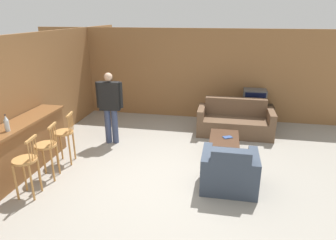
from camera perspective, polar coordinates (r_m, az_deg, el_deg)
The scene contains 15 objects.
ground_plane at distance 5.90m, azimuth -0.59°, elevation -10.72°, with size 24.00×24.00×0.00m, color gray.
wall_back at distance 8.90m, azimuth 4.16°, elevation 8.70°, with size 9.40×0.08×2.60m.
wall_left at distance 7.76m, azimuth -21.92°, elevation 5.71°, with size 0.08×8.70×2.60m.
bar_counter at distance 6.44m, azimuth -26.76°, elevation -5.15°, with size 0.55×2.72×1.01m.
bar_chair_near at distance 5.59m, azimuth -25.38°, elevation -7.72°, with size 0.44×0.44×1.08m.
bar_chair_mid at distance 6.04m, azimuth -22.06°, elevation -5.20°, with size 0.46×0.46×1.08m.
bar_chair_far at distance 6.54m, azimuth -19.09°, elevation -2.93°, with size 0.46×0.46×1.08m.
couch_far at distance 7.96m, azimuth 12.61°, elevation -0.38°, with size 1.90×0.86×0.90m.
armchair_near at distance 5.49m, azimuth 11.57°, elevation -9.76°, with size 0.98×0.81×0.87m.
coffee_table at distance 6.70m, azimuth 10.65°, elevation -3.76°, with size 0.63×1.00×0.42m.
tv_unit at distance 8.78m, azimuth 15.84°, elevation 0.98°, with size 1.08×0.49×0.57m.
tv at distance 8.64m, azimuth 16.15°, elevation 4.16°, with size 0.62×0.44×0.45m.
bottle at distance 5.97m, azimuth -28.40°, elevation -0.59°, with size 0.08×0.08×0.31m.
book_on_table at distance 6.67m, azimuth 11.27°, elevation -3.24°, with size 0.23×0.21×0.02m.
person_by_window at distance 7.15m, azimuth -10.98°, elevation 2.91°, with size 0.62×0.25×1.72m.
Camera 1 is at (1.02, -4.98, 2.98)m, focal length 32.00 mm.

